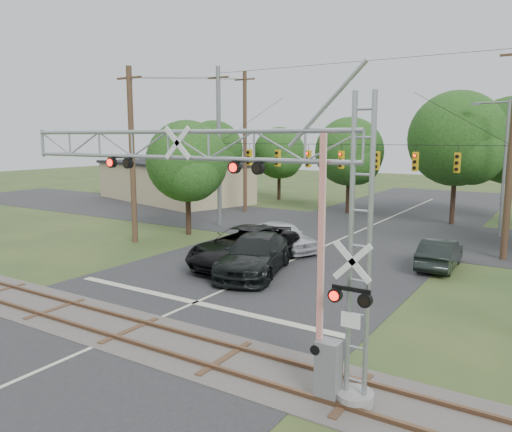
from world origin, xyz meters
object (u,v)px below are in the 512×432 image
Objects in this scene: traffic_signal_span at (355,152)px; car_dark at (255,255)px; crossing_gantry at (233,204)px; streetlight at (502,161)px; pickup_black at (245,246)px; commercial_building at (173,181)px; sedan_silver at (282,236)px.

car_dark is at bearing -97.29° from traffic_signal_span.
streetlight is at bearing 81.51° from crossing_gantry.
traffic_signal_span is 2.74× the size of pickup_black.
crossing_gantry is 39.34m from commercial_building.
sedan_silver is 0.56× the size of streetlight.
car_dark is 18.97m from streetlight.
crossing_gantry is at bearing -78.62° from traffic_signal_span.
traffic_signal_span is 2.16× the size of streetlight.
sedan_silver is 15.69m from streetlight.
pickup_black reaches higher than sedan_silver.
traffic_signal_span reaches higher than streetlight.
crossing_gantry is at bearing -131.34° from sedan_silver.
crossing_gantry is 1.39× the size of streetlight.
streetlight is at bearing -16.71° from sedan_silver.
crossing_gantry is at bearing -98.49° from streetlight.
commercial_building is (-21.12, 14.36, 1.15)m from sedan_silver.
streetlight is at bearing 10.09° from commercial_building.
commercial_building is 31.37m from streetlight.
sedan_silver is (-1.29, 4.98, -0.07)m from car_dark.
commercial_building is at bearing 157.45° from traffic_signal_span.
crossing_gantry reaches higher than sedan_silver.
commercial_building is at bearing 174.53° from streetlight.
traffic_signal_span is at bearing -4.37° from sedan_silver.
crossing_gantry is 0.66× the size of commercial_building.
car_dark is (-4.91, 8.83, -3.83)m from crossing_gantry.
crossing_gantry is 1.76× the size of pickup_black.
traffic_signal_span is 9.96m from pickup_black.
car_dark is 0.34× the size of commercial_building.
commercial_building reaches higher than sedan_silver.
crossing_gantry is 25.48m from streetlight.
car_dark is (1.32, -1.09, -0.05)m from pickup_black.
traffic_signal_span reaches higher than sedan_silver.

